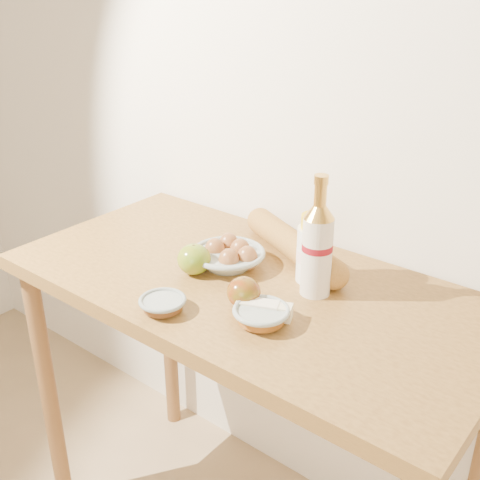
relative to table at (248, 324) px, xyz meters
The scene contains 11 objects.
back_wall 0.62m from the table, 90.00° to the left, with size 3.50×0.02×2.60m, color white.
table is the anchor object (origin of this frame).
bourbon_bottle 0.29m from the table, 18.70° to the left, with size 0.09×0.09×0.29m.
cream_bottle 0.26m from the table, 41.24° to the left, with size 0.10×0.10×0.17m.
egg_bowl 0.18m from the table, 157.86° to the left, with size 0.24×0.24×0.07m.
baguette 0.24m from the table, 85.11° to the left, with size 0.42×0.24×0.07m.
apple_yellowgreen 0.21m from the table, 158.69° to the right, with size 0.10×0.10×0.08m.
apple_redgreen_right 0.20m from the table, 56.49° to the right, with size 0.10×0.10×0.07m.
sugar_bowl 0.27m from the table, 106.11° to the right, with size 0.14×0.14×0.03m.
syrup_bowl 0.23m from the table, 43.11° to the right, with size 0.16×0.16×0.04m.
butter_stick 0.21m from the table, 39.31° to the right, with size 0.12×0.08×0.04m.
Camera 1 is at (0.78, 0.18, 1.60)m, focal length 45.00 mm.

